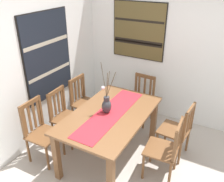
{
  "coord_description": "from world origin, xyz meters",
  "views": [
    {
      "loc": [
        -2.24,
        -0.87,
        2.59
      ],
      "look_at": [
        0.43,
        0.61,
        1.04
      ],
      "focal_mm": 38.95,
      "sensor_mm": 36.0,
      "label": 1
    }
  ],
  "objects_px": {
    "chair_1": "(64,115)",
    "chair_4": "(141,98)",
    "dining_table": "(110,120)",
    "chair_5": "(84,101)",
    "chair_0": "(41,131)",
    "chair_2": "(178,130)",
    "chair_3": "(166,148)",
    "painting_on_side_wall": "(139,31)",
    "centerpiece_vase": "(107,105)",
    "painting_on_back_wall": "(48,56)"
  },
  "relations": [
    {
      "from": "chair_1",
      "to": "chair_4",
      "type": "xyz_separation_m",
      "value": [
        1.16,
        -0.84,
        -0.01
      ]
    },
    {
      "from": "dining_table",
      "to": "chair_5",
      "type": "xyz_separation_m",
      "value": [
        0.54,
        0.85,
        -0.18
      ]
    },
    {
      "from": "chair_1",
      "to": "chair_4",
      "type": "height_order",
      "value": "chair_1"
    },
    {
      "from": "chair_0",
      "to": "chair_1",
      "type": "height_order",
      "value": "chair_0"
    },
    {
      "from": "chair_2",
      "to": "chair_3",
      "type": "bearing_deg",
      "value": 177.66
    },
    {
      "from": "chair_3",
      "to": "chair_4",
      "type": "bearing_deg",
      "value": 36.24
    },
    {
      "from": "dining_table",
      "to": "chair_5",
      "type": "height_order",
      "value": "chair_5"
    },
    {
      "from": "chair_3",
      "to": "chair_4",
      "type": "xyz_separation_m",
      "value": [
        1.14,
        0.84,
        -0.01
      ]
    },
    {
      "from": "chair_3",
      "to": "painting_on_side_wall",
      "type": "distance_m",
      "value": 2.17
    },
    {
      "from": "centerpiece_vase",
      "to": "chair_1",
      "type": "xyz_separation_m",
      "value": [
        0.01,
        0.79,
        -0.43
      ]
    },
    {
      "from": "chair_5",
      "to": "painting_on_side_wall",
      "type": "bearing_deg",
      "value": -31.37
    },
    {
      "from": "painting_on_back_wall",
      "to": "chair_5",
      "type": "bearing_deg",
      "value": -48.1
    },
    {
      "from": "chair_3",
      "to": "chair_4",
      "type": "distance_m",
      "value": 1.42
    },
    {
      "from": "dining_table",
      "to": "centerpiece_vase",
      "type": "distance_m",
      "value": 0.25
    },
    {
      "from": "chair_5",
      "to": "centerpiece_vase",
      "type": "bearing_deg",
      "value": -124.53
    },
    {
      "from": "chair_5",
      "to": "painting_on_side_wall",
      "type": "relative_size",
      "value": 0.9
    },
    {
      "from": "chair_2",
      "to": "chair_4",
      "type": "height_order",
      "value": "chair_2"
    },
    {
      "from": "dining_table",
      "to": "chair_3",
      "type": "height_order",
      "value": "chair_3"
    },
    {
      "from": "dining_table",
      "to": "painting_on_side_wall",
      "type": "distance_m",
      "value": 1.8
    },
    {
      "from": "dining_table",
      "to": "centerpiece_vase",
      "type": "relative_size",
      "value": 2.17
    },
    {
      "from": "painting_on_side_wall",
      "to": "dining_table",
      "type": "bearing_deg",
      "value": -170.06
    },
    {
      "from": "chair_3",
      "to": "centerpiece_vase",
      "type": "bearing_deg",
      "value": 91.47
    },
    {
      "from": "painting_on_back_wall",
      "to": "chair_1",
      "type": "bearing_deg",
      "value": -116.21
    },
    {
      "from": "centerpiece_vase",
      "to": "painting_on_back_wall",
      "type": "xyz_separation_m",
      "value": [
        0.2,
        1.19,
        0.46
      ]
    },
    {
      "from": "chair_3",
      "to": "chair_5",
      "type": "distance_m",
      "value": 1.76
    },
    {
      "from": "painting_on_back_wall",
      "to": "painting_on_side_wall",
      "type": "xyz_separation_m",
      "value": [
        1.32,
        -0.98,
        0.24
      ]
    },
    {
      "from": "painting_on_back_wall",
      "to": "centerpiece_vase",
      "type": "bearing_deg",
      "value": -99.55
    },
    {
      "from": "chair_2",
      "to": "chair_5",
      "type": "distance_m",
      "value": 1.71
    },
    {
      "from": "chair_0",
      "to": "painting_on_back_wall",
      "type": "bearing_deg",
      "value": 27.43
    },
    {
      "from": "centerpiece_vase",
      "to": "painting_on_side_wall",
      "type": "height_order",
      "value": "painting_on_side_wall"
    },
    {
      "from": "chair_2",
      "to": "painting_on_side_wall",
      "type": "bearing_deg",
      "value": 48.4
    },
    {
      "from": "centerpiece_vase",
      "to": "chair_5",
      "type": "height_order",
      "value": "centerpiece_vase"
    },
    {
      "from": "chair_5",
      "to": "painting_on_back_wall",
      "type": "xyz_separation_m",
      "value": [
        -0.35,
        0.39,
        0.88
      ]
    },
    {
      "from": "chair_1",
      "to": "chair_5",
      "type": "relative_size",
      "value": 1.0
    },
    {
      "from": "chair_1",
      "to": "chair_4",
      "type": "relative_size",
      "value": 1.04
    },
    {
      "from": "chair_2",
      "to": "painting_on_back_wall",
      "type": "height_order",
      "value": "painting_on_back_wall"
    },
    {
      "from": "dining_table",
      "to": "chair_2",
      "type": "xyz_separation_m",
      "value": [
        0.52,
        -0.85,
        -0.2
      ]
    },
    {
      "from": "chair_3",
      "to": "painting_on_side_wall",
      "type": "bearing_deg",
      "value": 36.3
    },
    {
      "from": "painting_on_back_wall",
      "to": "painting_on_side_wall",
      "type": "bearing_deg",
      "value": -36.64
    },
    {
      "from": "centerpiece_vase",
      "to": "chair_1",
      "type": "height_order",
      "value": "centerpiece_vase"
    },
    {
      "from": "chair_0",
      "to": "chair_1",
      "type": "bearing_deg",
      "value": -3.22
    },
    {
      "from": "chair_2",
      "to": "painting_on_back_wall",
      "type": "relative_size",
      "value": 0.64
    },
    {
      "from": "chair_1",
      "to": "painting_on_side_wall",
      "type": "xyz_separation_m",
      "value": [
        1.51,
        -0.59,
        1.12
      ]
    },
    {
      "from": "dining_table",
      "to": "chair_4",
      "type": "height_order",
      "value": "chair_4"
    },
    {
      "from": "dining_table",
      "to": "painting_on_back_wall",
      "type": "relative_size",
      "value": 1.16
    },
    {
      "from": "chair_3",
      "to": "painting_on_back_wall",
      "type": "bearing_deg",
      "value": 85.13
    },
    {
      "from": "dining_table",
      "to": "chair_4",
      "type": "distance_m",
      "value": 1.18
    },
    {
      "from": "chair_3",
      "to": "chair_4",
      "type": "relative_size",
      "value": 1.03
    },
    {
      "from": "painting_on_side_wall",
      "to": "chair_4",
      "type": "bearing_deg",
      "value": -143.5
    },
    {
      "from": "dining_table",
      "to": "chair_3",
      "type": "xyz_separation_m",
      "value": [
        0.02,
        -0.83,
        -0.19
      ]
    }
  ]
}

